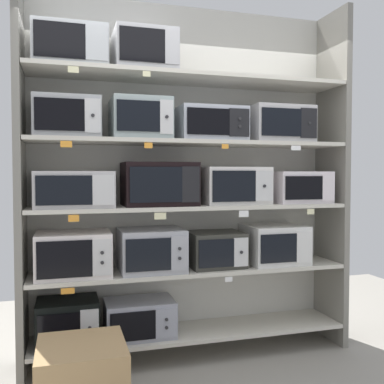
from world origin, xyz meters
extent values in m
cube|color=beige|center=(0.00, 0.24, 1.40)|extent=(2.64, 0.04, 2.80)
cube|color=gray|center=(-1.25, 0.00, 1.40)|extent=(0.05, 0.45, 2.80)
cube|color=gray|center=(1.25, 0.00, 1.40)|extent=(0.05, 0.45, 2.80)
cube|color=beige|center=(0.00, 0.00, 0.19)|extent=(2.44, 0.45, 0.03)
cube|color=black|center=(-0.94, 0.00, 0.36)|extent=(0.44, 0.34, 0.32)
cube|color=black|center=(-1.00, -0.18, 0.36)|extent=(0.28, 0.01, 0.23)
cube|color=silver|center=(-0.80, -0.18, 0.36)|extent=(0.13, 0.01, 0.25)
cylinder|color=#262628|center=(-0.80, -0.19, 0.36)|extent=(0.02, 0.01, 0.02)
cube|color=#999BA9|center=(-0.42, 0.00, 0.34)|extent=(0.52, 0.34, 0.27)
cube|color=black|center=(-0.49, -0.18, 0.34)|extent=(0.33, 0.01, 0.21)
cube|color=#999BA9|center=(-0.25, -0.18, 0.34)|extent=(0.16, 0.01, 0.22)
cylinder|color=#262628|center=(-0.25, -0.18, 0.31)|extent=(0.02, 0.01, 0.02)
cylinder|color=#262628|center=(-0.25, -0.18, 0.37)|extent=(0.02, 0.01, 0.02)
cube|color=beige|center=(0.00, 0.00, 0.68)|extent=(2.44, 0.45, 0.03)
cube|color=silver|center=(-0.90, 0.00, 0.85)|extent=(0.53, 0.41, 0.31)
cube|color=black|center=(-0.96, -0.21, 0.85)|extent=(0.37, 0.01, 0.25)
cube|color=silver|center=(-0.71, -0.21, 0.85)|extent=(0.13, 0.01, 0.25)
cylinder|color=#262628|center=(-0.71, -0.22, 0.82)|extent=(0.02, 0.01, 0.02)
cylinder|color=#262628|center=(-0.71, -0.22, 0.89)|extent=(0.02, 0.01, 0.02)
cube|color=#A3A5AD|center=(-0.33, 0.00, 0.86)|extent=(0.48, 0.41, 0.32)
cube|color=black|center=(-0.38, -0.21, 0.86)|extent=(0.33, 0.01, 0.23)
cube|color=#A3A5AD|center=(-0.16, -0.21, 0.86)|extent=(0.12, 0.01, 0.26)
cylinder|color=#262628|center=(-0.16, -0.22, 0.82)|extent=(0.02, 0.01, 0.02)
cylinder|color=#262628|center=(-0.16, -0.22, 0.89)|extent=(0.02, 0.01, 0.02)
cube|color=#34342D|center=(0.19, 0.00, 0.83)|extent=(0.42, 0.35, 0.28)
cube|color=black|center=(0.14, -0.18, 0.83)|extent=(0.28, 0.01, 0.21)
cube|color=silver|center=(0.34, -0.18, 0.83)|extent=(0.12, 0.01, 0.22)
cylinder|color=#262628|center=(0.34, -0.19, 0.83)|extent=(0.02, 0.01, 0.02)
cube|color=silver|center=(0.71, 0.00, 0.85)|extent=(0.47, 0.40, 0.31)
cube|color=black|center=(0.65, -0.21, 0.85)|extent=(0.31, 0.01, 0.22)
cube|color=silver|center=(0.87, -0.21, 0.85)|extent=(0.14, 0.01, 0.25)
cube|color=orange|center=(-0.94, -0.23, 0.64)|extent=(0.09, 0.00, 0.04)
cube|color=white|center=(0.22, -0.23, 0.64)|extent=(0.06, 0.00, 0.04)
cube|color=beige|center=(0.00, 0.00, 1.18)|extent=(2.44, 0.45, 0.03)
cube|color=#B9B5B5|center=(-0.89, 0.00, 1.32)|extent=(0.55, 0.42, 0.26)
cube|color=black|center=(-0.96, -0.21, 1.32)|extent=(0.37, 0.01, 0.20)
cube|color=silver|center=(-0.70, -0.21, 1.32)|extent=(0.15, 0.01, 0.21)
cube|color=black|center=(-0.26, 0.00, 1.36)|extent=(0.55, 0.38, 0.33)
cube|color=black|center=(-0.32, -0.20, 1.36)|extent=(0.38, 0.01, 0.26)
cube|color=black|center=(-0.07, -0.20, 1.36)|extent=(0.13, 0.01, 0.26)
cube|color=silver|center=(0.35, 0.00, 1.34)|extent=(0.53, 0.34, 0.30)
cube|color=black|center=(0.28, -0.17, 1.34)|extent=(0.35, 0.01, 0.24)
cube|color=silver|center=(0.53, -0.17, 1.34)|extent=(0.15, 0.01, 0.24)
cylinder|color=#262628|center=(0.53, -0.18, 1.34)|extent=(0.02, 0.01, 0.02)
cube|color=silver|center=(0.92, 0.00, 1.32)|extent=(0.47, 0.37, 0.26)
cube|color=black|center=(0.87, -0.19, 1.32)|extent=(0.33, 0.01, 0.19)
cube|color=silver|center=(1.09, -0.19, 1.32)|extent=(0.11, 0.01, 0.21)
cube|color=orange|center=(-0.90, -0.23, 1.13)|extent=(0.07, 0.00, 0.05)
cube|color=beige|center=(-0.30, -0.23, 1.13)|extent=(0.09, 0.00, 0.05)
cube|color=white|center=(0.34, -0.23, 1.13)|extent=(0.08, 0.00, 0.05)
cube|color=beige|center=(0.91, -0.23, 1.14)|extent=(0.06, 0.00, 0.04)
cube|color=beige|center=(0.00, 0.00, 1.67)|extent=(2.44, 0.45, 0.03)
cube|color=#A4A7AA|center=(-0.93, 0.00, 1.83)|extent=(0.46, 0.33, 0.29)
cube|color=black|center=(-0.98, -0.17, 1.83)|extent=(0.33, 0.01, 0.22)
cube|color=silver|center=(-0.76, -0.17, 1.83)|extent=(0.11, 0.01, 0.23)
cylinder|color=#262628|center=(-0.76, -0.18, 1.83)|extent=(0.02, 0.01, 0.02)
cube|color=#97A6A6|center=(-0.41, 0.00, 1.84)|extent=(0.43, 0.42, 0.30)
cube|color=black|center=(-0.45, -0.22, 1.84)|extent=(0.30, 0.01, 0.22)
cube|color=silver|center=(-0.25, -0.21, 1.84)|extent=(0.10, 0.01, 0.24)
cylinder|color=#262628|center=(-0.25, -0.22, 1.84)|extent=(0.02, 0.01, 0.02)
cube|color=#B2B7C4|center=(0.14, 0.00, 1.82)|extent=(0.52, 0.39, 0.26)
cube|color=black|center=(0.07, -0.20, 1.82)|extent=(0.33, 0.01, 0.19)
cube|color=black|center=(0.31, -0.20, 1.82)|extent=(0.16, 0.01, 0.21)
cylinder|color=#262628|center=(0.31, -0.21, 1.79)|extent=(0.02, 0.01, 0.02)
cylinder|color=#262628|center=(0.31, -0.21, 1.85)|extent=(0.02, 0.01, 0.02)
cube|color=#BAB8B9|center=(0.73, 0.00, 1.83)|extent=(0.51, 0.37, 0.29)
cube|color=black|center=(0.67, -0.19, 1.83)|extent=(0.34, 0.01, 0.22)
cube|color=black|center=(0.91, -0.19, 1.83)|extent=(0.14, 0.01, 0.24)
cylinder|color=#262628|center=(0.91, -0.20, 1.83)|extent=(0.02, 0.01, 0.02)
cube|color=orange|center=(-0.94, -0.23, 1.63)|extent=(0.08, 0.00, 0.04)
cube|color=orange|center=(-0.39, -0.23, 1.63)|extent=(0.06, 0.00, 0.04)
cube|color=orange|center=(0.19, -0.23, 1.64)|extent=(0.05, 0.00, 0.03)
cube|color=white|center=(0.77, -0.23, 1.63)|extent=(0.08, 0.00, 0.04)
cube|color=beige|center=(0.00, 0.00, 2.17)|extent=(2.44, 0.45, 0.03)
cube|color=#B6BABD|center=(-0.90, 0.00, 2.33)|extent=(0.52, 0.34, 0.30)
cube|color=black|center=(-0.97, -0.18, 2.33)|extent=(0.34, 0.01, 0.24)
cube|color=#B6BABD|center=(-0.73, -0.17, 2.33)|extent=(0.15, 0.01, 0.24)
cube|color=#B3B2B6|center=(-0.37, 0.00, 2.33)|extent=(0.45, 0.41, 0.30)
cube|color=black|center=(-0.42, -0.21, 2.33)|extent=(0.32, 0.01, 0.23)
cube|color=#B3B2B6|center=(-0.21, -0.21, 2.33)|extent=(0.10, 0.01, 0.24)
cube|color=beige|center=(-0.89, -0.23, 2.13)|extent=(0.07, 0.00, 0.04)
cube|color=beige|center=(-0.40, -0.23, 2.13)|extent=(0.05, 0.00, 0.04)
cube|color=tan|center=(-0.87, -0.70, 0.22)|extent=(0.50, 0.50, 0.45)
camera|label=1|loc=(-0.95, -3.28, 1.43)|focal=41.06mm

